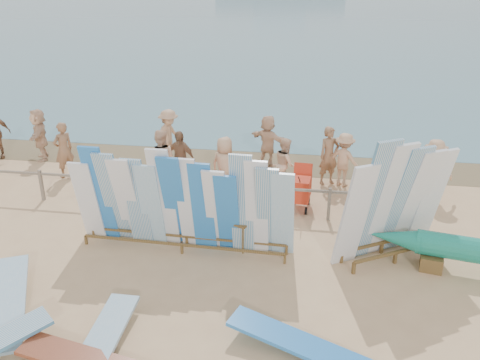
% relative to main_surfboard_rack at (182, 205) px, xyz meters
% --- Properties ---
extents(ground, '(160.00, 160.00, 0.00)m').
position_rel_main_surfboard_rack_xyz_m(ground, '(-0.67, -0.93, -1.14)').
color(ground, tan).
rests_on(ground, ground).
extents(wet_sand_strip, '(40.00, 2.60, 0.01)m').
position_rel_main_surfboard_rack_xyz_m(wet_sand_strip, '(-0.67, 6.27, -1.14)').
color(wet_sand_strip, brown).
rests_on(wet_sand_strip, ground).
extents(fence, '(12.08, 0.08, 0.90)m').
position_rel_main_surfboard_rack_xyz_m(fence, '(-0.67, 2.07, -0.51)').
color(fence, gray).
rests_on(fence, ground).
extents(main_surfboard_rack, '(5.10, 0.85, 2.56)m').
position_rel_main_surfboard_rack_xyz_m(main_surfboard_rack, '(0.00, 0.00, 0.00)').
color(main_surfboard_rack, brown).
rests_on(main_surfboard_rack, ground).
extents(side_surfboard_rack, '(2.56, 1.93, 2.99)m').
position_rel_main_surfboard_rack_xyz_m(side_surfboard_rack, '(4.65, 0.33, 0.20)').
color(side_surfboard_rack, brown).
rests_on(side_surfboard_rack, ground).
extents(vendor_table, '(1.06, 0.93, 1.17)m').
position_rel_main_surfboard_rack_xyz_m(vendor_table, '(1.14, 0.38, -0.75)').
color(vendor_table, brown).
rests_on(vendor_table, ground).
extents(flat_board_d, '(2.73, 1.33, 0.39)m').
position_rel_main_surfboard_rack_xyz_m(flat_board_d, '(2.90, -3.11, -1.14)').
color(flat_board_d, '#297BD1').
rests_on(flat_board_d, ground).
extents(flat_board_b, '(0.58, 2.70, 0.29)m').
position_rel_main_surfboard_rack_xyz_m(flat_board_b, '(-0.53, -3.68, -1.14)').
color(flat_board_b, '#85B7D5').
rests_on(flat_board_b, ground).
extents(flat_board_a, '(1.71, 2.65, 0.42)m').
position_rel_main_surfboard_rack_xyz_m(flat_board_a, '(-2.70, -2.75, -1.14)').
color(flat_board_a, '#85B7D5').
rests_on(flat_board_a, ground).
extents(beach_chair_left, '(0.74, 0.75, 0.85)m').
position_rel_main_surfboard_rack_xyz_m(beach_chair_left, '(-0.65, 2.94, -0.89)').
color(beach_chair_left, red).
rests_on(beach_chair_left, ground).
extents(beach_chair_right, '(0.68, 0.69, 0.84)m').
position_rel_main_surfboard_rack_xyz_m(beach_chair_right, '(-0.14, 2.62, -0.89)').
color(beach_chair_right, red).
rests_on(beach_chair_right, ground).
extents(stroller, '(0.66, 0.91, 1.19)m').
position_rel_main_surfboard_rack_xyz_m(stroller, '(2.57, 2.66, -0.66)').
color(stroller, red).
rests_on(stroller, ground).
extents(beachgoer_2, '(0.95, 0.57, 1.83)m').
position_rel_main_surfboard_rack_xyz_m(beachgoer_2, '(-1.57, 3.37, -0.22)').
color(beachgoer_2, beige).
rests_on(beachgoer_2, ground).
extents(beachgoer_3, '(0.84, 1.26, 1.81)m').
position_rel_main_surfboard_rack_xyz_m(beachgoer_3, '(-2.00, 5.70, -0.23)').
color(beachgoer_3, tan).
rests_on(beachgoer_3, ground).
extents(beachgoer_11, '(1.19, 1.71, 1.77)m').
position_rel_main_surfboard_rack_xyz_m(beachgoer_11, '(-6.42, 5.23, -0.25)').
color(beachgoer_11, beige).
rests_on(beachgoer_11, ground).
extents(beachgoer_4, '(1.08, 0.67, 1.71)m').
position_rel_main_surfboard_rack_xyz_m(beachgoer_4, '(-1.09, 3.72, -0.28)').
color(beachgoer_4, '#8C6042').
rests_on(beachgoer_4, ground).
extents(beachgoer_1, '(0.65, 0.73, 1.77)m').
position_rel_main_surfboard_rack_xyz_m(beachgoer_1, '(-4.86, 3.87, -0.26)').
color(beachgoer_1, '#8C6042').
rests_on(beachgoer_1, ground).
extents(beachgoer_7, '(0.75, 0.64, 1.80)m').
position_rel_main_surfboard_rack_xyz_m(beachgoer_7, '(3.31, 4.56, -0.24)').
color(beachgoer_7, '#8C6042').
rests_on(beachgoer_7, ground).
extents(beachgoer_extra_0, '(1.13, 0.47, 1.74)m').
position_rel_main_surfboard_rack_xyz_m(beachgoer_extra_0, '(6.20, 3.95, -0.27)').
color(beachgoer_extra_0, tan).
rests_on(beachgoer_extra_0, ground).
extents(beachgoer_9, '(1.14, 0.87, 1.64)m').
position_rel_main_surfboard_rack_xyz_m(beachgoer_9, '(3.76, 4.48, -0.32)').
color(beachgoer_9, tan).
rests_on(beachgoer_9, ground).
extents(beachgoer_8, '(0.55, 0.83, 1.57)m').
position_rel_main_surfboard_rack_xyz_m(beachgoer_8, '(2.05, 3.97, -0.36)').
color(beachgoer_8, beige).
rests_on(beachgoer_8, ground).
extents(beachgoer_5, '(1.62, 1.27, 1.71)m').
position_rel_main_surfboard_rack_xyz_m(beachgoer_5, '(1.33, 5.86, -0.28)').
color(beachgoer_5, beige).
rests_on(beachgoer_5, ground).
extents(beachgoer_10, '(0.57, 1.02, 1.65)m').
position_rel_main_surfboard_rack_xyz_m(beachgoer_10, '(4.85, 3.82, -0.31)').
color(beachgoer_10, '#8C6042').
rests_on(beachgoer_10, ground).
extents(beachgoer_6, '(0.92, 0.63, 1.71)m').
position_rel_main_surfboard_rack_xyz_m(beachgoer_6, '(0.35, 3.35, -0.28)').
color(beachgoer_6, tan).
rests_on(beachgoer_6, ground).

